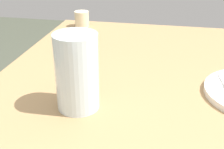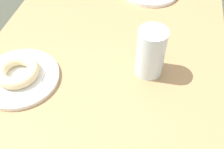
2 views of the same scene
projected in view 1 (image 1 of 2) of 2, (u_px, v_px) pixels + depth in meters
water_glass at (77, 72)px, 0.52m from camera, size 0.08×0.08×0.14m
sugar_jar at (82, 19)px, 0.99m from camera, size 0.05×0.05×0.05m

